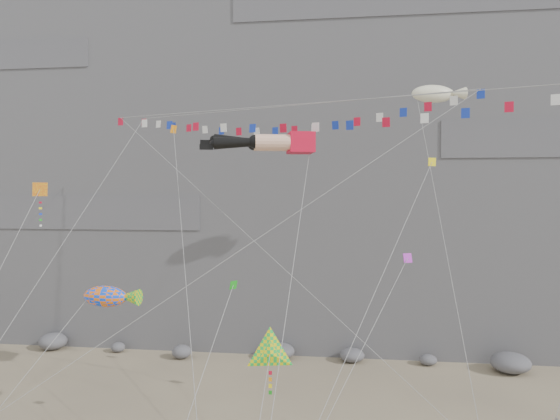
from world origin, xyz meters
name	(u,v)px	position (x,y,z in m)	size (l,w,h in m)	color
cliff	(298,89)	(0.00, 32.00, 25.00)	(80.00, 28.00, 50.00)	slate
talus_boulders	(279,352)	(0.00, 17.00, 0.60)	(60.00, 3.00, 1.20)	#5C5C60
legs_kite	(270,143)	(1.21, 4.43, 16.61)	(6.84, 14.18, 21.04)	red
flag_banner_upper	(284,107)	(1.33, 10.16, 19.63)	(28.78, 18.02, 29.02)	red
flag_banner_lower	(333,102)	(4.84, 5.76, 19.15)	(31.18, 12.71, 22.59)	red
harlequin_kite	(39,190)	(-12.21, 2.61, 13.83)	(4.12, 8.21, 15.94)	red
fish_windsock	(105,297)	(-8.02, 2.24, 7.73)	(7.63, 6.09, 10.89)	orange
delta_kite	(270,354)	(2.14, -1.33, 5.88)	(2.61, 7.30, 8.92)	yellow
blimp_windsock	(433,94)	(11.42, 11.17, 20.40)	(4.18, 13.21, 23.71)	#ECE8C2
small_kite_a	(174,134)	(-6.15, 8.94, 17.76)	(7.21, 16.18, 24.70)	orange
small_kite_b	(406,261)	(9.11, 4.55, 9.81)	(6.84, 10.46, 15.22)	purple
small_kite_c	(232,289)	(-0.08, 0.16, 8.72)	(2.53, 7.42, 11.36)	#179819
small_kite_d	(430,168)	(10.59, 6.29, 15.20)	(8.56, 13.51, 21.68)	yellow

